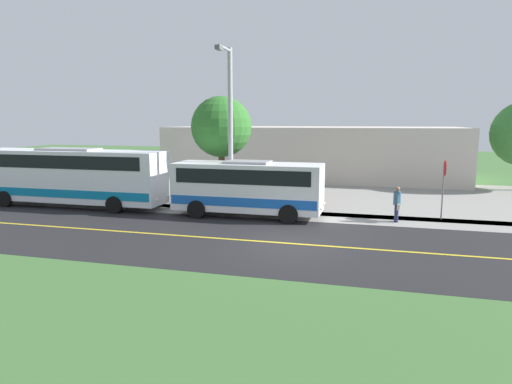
{
  "coord_description": "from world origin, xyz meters",
  "views": [
    {
      "loc": [
        16.38,
        2.97,
        4.71
      ],
      "look_at": [
        -3.5,
        -2.3,
        1.4
      ],
      "focal_mm": 30.9,
      "sensor_mm": 36.0,
      "label": 1
    }
  ],
  "objects_px": {
    "transit_bus_rear": "(70,175)",
    "tree_curbside": "(221,127)",
    "pedestrian_with_bags": "(397,203)",
    "parked_car_near": "(294,188)",
    "stop_sign": "(444,179)",
    "street_light_pole": "(230,124)",
    "commercial_building": "(313,152)",
    "shuttle_bus_front": "(248,186)"
  },
  "relations": [
    {
      "from": "stop_sign",
      "to": "tree_curbside",
      "type": "distance_m",
      "value": 12.0
    },
    {
      "from": "pedestrian_with_bags",
      "to": "shuttle_bus_front",
      "type": "bearing_deg",
      "value": -85.62
    },
    {
      "from": "stop_sign",
      "to": "street_light_pole",
      "type": "distance_m",
      "value": 10.74
    },
    {
      "from": "pedestrian_with_bags",
      "to": "street_light_pole",
      "type": "height_order",
      "value": "street_light_pole"
    },
    {
      "from": "pedestrian_with_bags",
      "to": "commercial_building",
      "type": "bearing_deg",
      "value": -159.45
    },
    {
      "from": "shuttle_bus_front",
      "to": "tree_curbside",
      "type": "distance_m",
      "value": 4.73
    },
    {
      "from": "pedestrian_with_bags",
      "to": "parked_car_near",
      "type": "bearing_deg",
      "value": -130.42
    },
    {
      "from": "pedestrian_with_bags",
      "to": "street_light_pole",
      "type": "distance_m",
      "value": 8.98
    },
    {
      "from": "stop_sign",
      "to": "transit_bus_rear",
      "type": "bearing_deg",
      "value": -85.31
    },
    {
      "from": "shuttle_bus_front",
      "to": "street_light_pole",
      "type": "xyz_separation_m",
      "value": [
        -0.42,
        -1.05,
        3.02
      ]
    },
    {
      "from": "transit_bus_rear",
      "to": "tree_curbside",
      "type": "distance_m",
      "value": 8.8
    },
    {
      "from": "commercial_building",
      "to": "tree_curbside",
      "type": "bearing_deg",
      "value": -13.65
    },
    {
      "from": "shuttle_bus_front",
      "to": "parked_car_near",
      "type": "height_order",
      "value": "shuttle_bus_front"
    },
    {
      "from": "parked_car_near",
      "to": "commercial_building",
      "type": "bearing_deg",
      "value": -178.06
    },
    {
      "from": "street_light_pole",
      "to": "parked_car_near",
      "type": "height_order",
      "value": "street_light_pole"
    },
    {
      "from": "pedestrian_with_bags",
      "to": "tree_curbside",
      "type": "bearing_deg",
      "value": -104.06
    },
    {
      "from": "transit_bus_rear",
      "to": "tree_curbside",
      "type": "xyz_separation_m",
      "value": [
        -2.9,
        7.9,
        2.59
      ]
    },
    {
      "from": "pedestrian_with_bags",
      "to": "tree_curbside",
      "type": "xyz_separation_m",
      "value": [
        -2.39,
        -9.54,
        3.47
      ]
    },
    {
      "from": "transit_bus_rear",
      "to": "stop_sign",
      "type": "bearing_deg",
      "value": 94.69
    },
    {
      "from": "street_light_pole",
      "to": "commercial_building",
      "type": "distance_m",
      "value": 16.82
    },
    {
      "from": "stop_sign",
      "to": "shuttle_bus_front",
      "type": "bearing_deg",
      "value": -80.01
    },
    {
      "from": "transit_bus_rear",
      "to": "pedestrian_with_bags",
      "type": "bearing_deg",
      "value": 91.69
    },
    {
      "from": "tree_curbside",
      "to": "commercial_building",
      "type": "bearing_deg",
      "value": 166.35
    },
    {
      "from": "transit_bus_rear",
      "to": "parked_car_near",
      "type": "xyz_separation_m",
      "value": [
        -5.42,
        11.68,
        -1.09
      ]
    },
    {
      "from": "shuttle_bus_front",
      "to": "stop_sign",
      "type": "xyz_separation_m",
      "value": [
        -1.64,
        9.3,
        0.43
      ]
    },
    {
      "from": "shuttle_bus_front",
      "to": "commercial_building",
      "type": "bearing_deg",
      "value": 176.59
    },
    {
      "from": "street_light_pole",
      "to": "tree_curbside",
      "type": "relative_size",
      "value": 1.35
    },
    {
      "from": "pedestrian_with_bags",
      "to": "commercial_building",
      "type": "height_order",
      "value": "commercial_building"
    },
    {
      "from": "shuttle_bus_front",
      "to": "commercial_building",
      "type": "relative_size",
      "value": 0.32
    },
    {
      "from": "street_light_pole",
      "to": "transit_bus_rear",
      "type": "bearing_deg",
      "value": -87.61
    },
    {
      "from": "street_light_pole",
      "to": "tree_curbside",
      "type": "xyz_separation_m",
      "value": [
        -2.52,
        -1.34,
        -0.18
      ]
    },
    {
      "from": "pedestrian_with_bags",
      "to": "commercial_building",
      "type": "distance_m",
      "value": 17.55
    },
    {
      "from": "shuttle_bus_front",
      "to": "pedestrian_with_bags",
      "type": "xyz_separation_m",
      "value": [
        -0.55,
        7.15,
        -0.63
      ]
    },
    {
      "from": "tree_curbside",
      "to": "stop_sign",
      "type": "bearing_deg",
      "value": 83.65
    },
    {
      "from": "tree_curbside",
      "to": "commercial_building",
      "type": "distance_m",
      "value": 14.58
    },
    {
      "from": "transit_bus_rear",
      "to": "shuttle_bus_front",
      "type": "bearing_deg",
      "value": 89.81
    },
    {
      "from": "transit_bus_rear",
      "to": "street_light_pole",
      "type": "bearing_deg",
      "value": 92.39
    },
    {
      "from": "stop_sign",
      "to": "commercial_building",
      "type": "distance_m",
      "value": 17.4
    },
    {
      "from": "tree_curbside",
      "to": "street_light_pole",
      "type": "bearing_deg",
      "value": 27.94
    },
    {
      "from": "parked_car_near",
      "to": "commercial_building",
      "type": "relative_size",
      "value": 0.19
    },
    {
      "from": "shuttle_bus_front",
      "to": "commercial_building",
      "type": "distance_m",
      "value": 16.98
    },
    {
      "from": "stop_sign",
      "to": "street_light_pole",
      "type": "bearing_deg",
      "value": -83.28
    }
  ]
}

